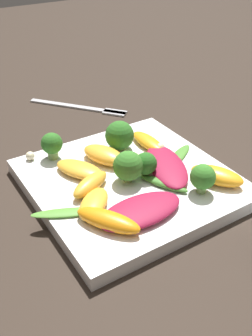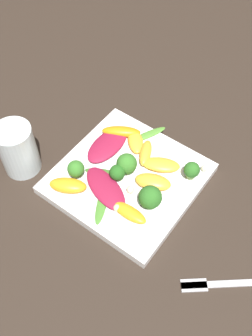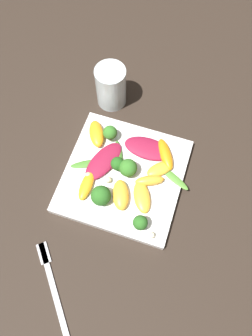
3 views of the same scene
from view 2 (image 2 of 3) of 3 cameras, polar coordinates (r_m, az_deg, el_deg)
name	(u,v)px [view 2 (image 2 of 3)]	position (r m, az deg, el deg)	size (l,w,h in m)	color
ground_plane	(128,181)	(0.75, 0.25, -1.92)	(2.40, 2.40, 0.00)	#2D231C
plate	(128,178)	(0.74, 0.25, -1.52)	(0.25, 0.25, 0.02)	white
drinking_glass	(18,149)	(0.76, -15.44, 2.64)	(0.07, 0.07, 0.11)	silver
fork	(227,284)	(0.68, 14.43, -15.93)	(0.13, 0.16, 0.01)	#B2B2B7
radicchio_leaf_0	(106,188)	(0.71, -2.99, -2.96)	(0.08, 0.12, 0.01)	maroon
radicchio_leaf_1	(108,145)	(0.77, -2.70, 3.40)	(0.11, 0.05, 0.01)	maroon
orange_segment_0	(153,182)	(0.72, 3.94, -2.02)	(0.06, 0.07, 0.02)	#FCAD33
orange_segment_1	(161,165)	(0.74, 5.12, 0.47)	(0.06, 0.08, 0.02)	#FCAD33
orange_segment_2	(146,153)	(0.76, 2.87, 2.21)	(0.07, 0.05, 0.02)	#FCAD33
orange_segment_3	(129,213)	(0.68, 0.50, -6.49)	(0.03, 0.07, 0.01)	orange
orange_segment_4	(136,141)	(0.78, 1.39, 3.90)	(0.06, 0.06, 0.01)	#FCAD33
orange_segment_5	(121,132)	(0.79, -0.69, 5.30)	(0.06, 0.08, 0.02)	orange
orange_segment_6	(68,185)	(0.72, -8.42, -2.51)	(0.06, 0.08, 0.02)	orange
broccoli_floret_0	(117,173)	(0.72, -1.29, -0.70)	(0.03, 0.03, 0.03)	#7A9E51
broccoli_floret_1	(76,169)	(0.72, -7.28, -0.15)	(0.03, 0.03, 0.04)	#84AD5B
broccoli_floret_2	(150,197)	(0.68, 3.53, -4.25)	(0.04, 0.04, 0.04)	#7A9E51
broccoli_floret_3	(127,164)	(0.72, 0.11, 0.63)	(0.04, 0.04, 0.04)	#7A9E51
broccoli_floret_4	(192,170)	(0.73, 9.51, -0.33)	(0.03, 0.03, 0.04)	#84AD5B
arugula_sprig_0	(102,172)	(0.74, -3.50, -0.63)	(0.04, 0.07, 0.01)	#3D7528
arugula_sprig_1	(101,204)	(0.70, -3.62, -5.20)	(0.08, 0.05, 0.00)	#47842D
arugula_sprig_2	(148,135)	(0.79, 3.17, 4.83)	(0.08, 0.05, 0.00)	#518E33
macadamia_nut_0	(117,208)	(0.69, -1.29, -5.80)	(0.01, 0.01, 0.01)	beige
macadamia_nut_1	(204,168)	(0.75, 11.29, -0.04)	(0.01, 0.01, 0.01)	beige
macadamia_nut_2	(130,190)	(0.71, 0.64, -3.16)	(0.01, 0.01, 0.01)	beige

